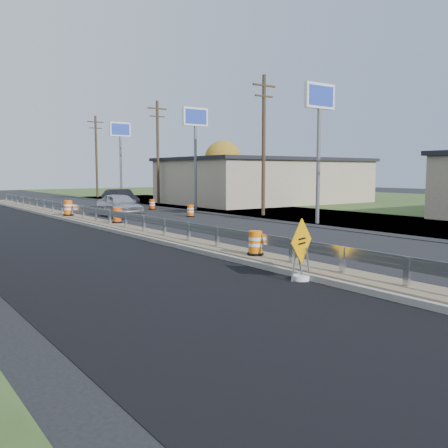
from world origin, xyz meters
TOP-DOWN VIEW (x-y plane):
  - ground at (0.00, 0.00)m, footprint 140.00×140.00m
  - grass_verge_far at (30.00, 10.00)m, footprint 40.00×120.00m
  - milled_overlay at (-4.40, 10.00)m, footprint 7.20×120.00m
  - median at (0.00, 8.00)m, footprint 1.60×55.00m
  - guardrail at (0.00, 9.00)m, footprint 0.10×46.15m
  - retail_building_near at (20.99, 20.00)m, footprint 18.50×12.50m
  - pylon_sign_south at (10.50, 3.00)m, footprint 2.20×0.30m
  - pylon_sign_mid at (10.50, 16.00)m, footprint 2.20×0.30m
  - pylon_sign_north at (10.50, 30.00)m, footprint 2.20×0.30m
  - utility_pole_smid at (11.50, 9.00)m, footprint 1.90×0.26m
  - utility_pole_nmid at (11.50, 24.00)m, footprint 1.90×0.26m
  - utility_pole_north at (11.50, 39.00)m, footprint 1.90×0.26m
  - tree_far_yellow at (26.00, 34.00)m, footprint 4.62×4.62m
  - caution_sign at (-0.90, -7.32)m, footprint 1.18×0.52m
  - barrel_median_near at (-0.11, -4.39)m, footprint 0.55×0.55m
  - barrel_median_mid at (0.46, 8.09)m, footprint 0.56×0.56m
  - barrel_median_far at (-0.19, 14.13)m, footprint 0.65×0.65m
  - barrel_shoulder_near at (7.00, 11.14)m, footprint 0.54×0.54m
  - barrel_shoulder_mid at (7.92, 18.38)m, footprint 0.55×0.55m
  - car_silver at (3.12, 13.75)m, footprint 1.97×4.64m
  - car_dark_mid at (6.03, 20.24)m, footprint 2.14×4.94m

SIDE VIEW (x-z plane):
  - ground at x=0.00m, z-range 0.00..0.00m
  - milled_overlay at x=-4.40m, z-range 0.00..0.01m
  - grass_verge_far at x=30.00m, z-range 0.00..0.03m
  - median at x=0.00m, z-range 0.00..0.23m
  - barrel_shoulder_near at x=7.00m, z-range -0.02..0.78m
  - barrel_shoulder_mid at x=7.92m, z-range -0.02..0.80m
  - caution_sign at x=-0.90m, z-range -0.42..1.29m
  - barrel_median_near at x=-0.11m, z-range 0.21..1.02m
  - barrel_median_mid at x=0.46m, z-range 0.21..1.03m
  - barrel_median_far at x=-0.19m, z-range 0.21..1.17m
  - guardrail at x=0.00m, z-range 0.37..1.09m
  - car_silver at x=3.12m, z-range 0.00..1.57m
  - car_dark_mid at x=6.03m, z-range 0.00..1.58m
  - retail_building_near at x=20.99m, z-range 0.02..4.29m
  - tree_far_yellow at x=26.00m, z-range 1.11..7.97m
  - utility_pole_smid at x=11.50m, z-range 0.23..9.63m
  - utility_pole_nmid at x=11.50m, z-range 0.23..9.63m
  - utility_pole_north at x=11.50m, z-range 0.23..9.63m
  - pylon_sign_south at x=10.50m, z-range 2.53..10.43m
  - pylon_sign_mid at x=10.50m, z-range 2.53..10.43m
  - pylon_sign_north at x=10.50m, z-range 2.53..10.43m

